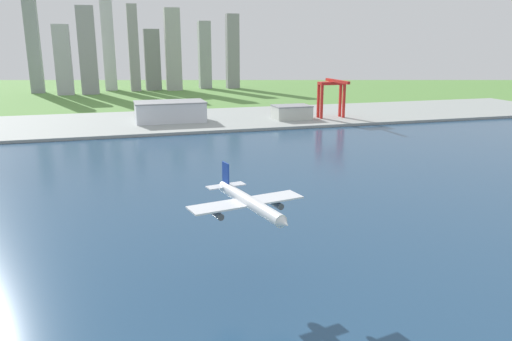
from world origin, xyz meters
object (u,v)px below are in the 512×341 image
at_px(warehouse_annex, 292,112).
at_px(warehouse_main, 170,111).
at_px(airplane_landing, 249,203).
at_px(port_crane_red, 333,90).

bearing_deg(warehouse_annex, warehouse_main, 171.48).
height_order(airplane_landing, warehouse_annex, airplane_landing).
relative_size(warehouse_main, warehouse_annex, 1.82).
bearing_deg(warehouse_annex, port_crane_red, -9.00).
height_order(port_crane_red, warehouse_main, port_crane_red).
height_order(airplane_landing, warehouse_main, airplane_landing).
bearing_deg(port_crane_red, warehouse_main, 171.36).
height_order(port_crane_red, warehouse_annex, port_crane_red).
distance_m(airplane_landing, warehouse_annex, 334.65).
distance_m(airplane_landing, port_crane_red, 345.61).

